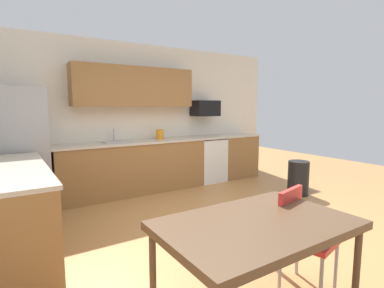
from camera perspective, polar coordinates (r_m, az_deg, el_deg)
The scene contains 17 objects.
ground_plane at distance 3.88m, azimuth 8.34°, elevation -16.45°, with size 12.00×12.00×0.00m, color #B77F47.
wall_back at distance 5.82m, azimuth -8.84°, elevation 5.17°, with size 5.80×0.10×2.70m, color silver.
cabinet_run_back at distance 5.44m, azimuth -11.14°, elevation -4.58°, with size 2.67×0.60×0.90m, color olive.
cabinet_run_back_right at distance 6.67m, azimuth 8.20°, elevation -2.33°, with size 0.88×0.60×0.90m, color olive.
cabinet_run_left at distance 3.64m, azimuth -30.84°, elevation -11.49°, with size 0.60×2.00×0.90m, color olive.
countertop_back at distance 5.53m, azimuth -7.29°, elevation 0.62°, with size 4.80×0.64×0.04m, color beige.
countertop_left at distance 3.53m, azimuth -31.34°, elevation -4.21°, with size 0.64×2.00×0.04m, color beige.
upper_cabinets_back at distance 5.50m, azimuth -10.92°, elevation 10.74°, with size 2.20×0.34×0.70m, color olive.
refrigerator at distance 4.93m, azimuth -30.38°, elevation -1.24°, with size 0.76×0.70×1.82m, color #9EA0A5.
oven_range at distance 6.22m, azimuth 3.04°, elevation -2.92°, with size 0.60×0.60×0.91m.
microwave at distance 6.20m, azimuth 2.56°, elevation 6.87°, with size 0.54×0.36×0.32m, color black.
sink_basin at distance 5.28m, azimuth -14.11°, elevation -0.30°, with size 0.48×0.40×0.14m, color #A5A8AD.
sink_faucet at distance 5.43m, azimuth -14.77°, elevation 1.59°, with size 0.02×0.02×0.24m, color #B2B5BA.
dining_table at distance 2.26m, azimuth 12.33°, elevation -15.72°, with size 1.40×0.90×0.74m.
chair_near_table at distance 2.79m, azimuth 20.31°, elevation -15.35°, with size 0.48×0.48×0.85m.
trash_bin at distance 5.58m, azimuth 19.74°, elevation -6.16°, with size 0.36×0.36×0.60m, color black.
kettle at distance 5.63m, azimuth -6.19°, elevation 1.78°, with size 0.14×0.14×0.20m, color orange.
Camera 1 is at (-2.35, -2.67, 1.56)m, focal length 27.75 mm.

